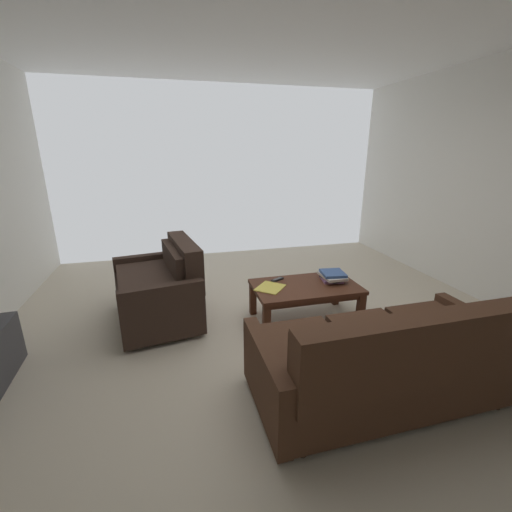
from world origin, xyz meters
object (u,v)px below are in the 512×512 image
loose_magazine (270,288)px  coffee_table (305,291)px  loveseat_near (161,288)px  book_stack (332,276)px  tv_remote (277,280)px  sofa_main (387,359)px

loose_magazine → coffee_table: bearing=-141.8°
loveseat_near → book_stack: bearing=169.3°
book_stack → tv_remote: 0.60m
loose_magazine → sofa_main: bearing=150.9°
sofa_main → tv_remote: bearing=-77.3°
sofa_main → book_stack: size_ratio=6.17×
book_stack → loose_magazine: book_stack is taller
book_stack → tv_remote: book_stack is taller
sofa_main → loveseat_near: 2.29m
coffee_table → tv_remote: (0.25, -0.20, 0.07)m
loveseat_near → sofa_main: bearing=133.1°
sofa_main → tv_remote: sofa_main is taller
tv_remote → loveseat_near: bearing=-8.6°
loveseat_near → coffee_table: 1.53m
loveseat_near → coffee_table: size_ratio=1.11×
sofa_main → coffee_table: size_ratio=1.69×
loveseat_near → tv_remote: (-1.23, 0.19, 0.05)m
book_stack → loose_magazine: bearing=2.0°
coffee_table → book_stack: bearing=-172.3°
tv_remote → book_stack: bearing=165.0°
sofa_main → book_stack: (-0.24, -1.33, 0.11)m
loveseat_near → book_stack: size_ratio=4.07×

